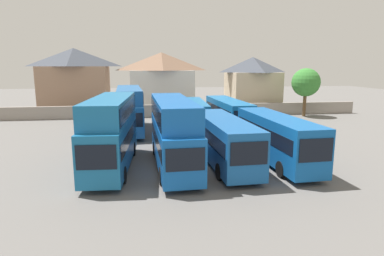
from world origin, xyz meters
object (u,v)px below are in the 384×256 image
(bus_1, at_px, (111,129))
(bus_8, at_px, (228,112))
(house_terrace_left, at_px, (75,80))
(house_terrace_right, at_px, (252,83))
(house_terrace_centre, at_px, (162,81))
(bus_3, at_px, (223,138))
(bus_6, at_px, (168,114))
(bus_4, at_px, (276,136))
(bus_7, at_px, (193,114))
(bus_5, at_px, (129,107))
(tree_left_of_lot, at_px, (306,83))
(bus_2, at_px, (173,129))

(bus_1, bearing_deg, bus_8, 141.87)
(house_terrace_left, height_order, house_terrace_right, house_terrace_left)
(house_terrace_left, xyz_separation_m, house_terrace_centre, (13.49, -0.44, -0.30))
(bus_8, distance_m, house_terrace_centre, 17.99)
(bus_3, relative_size, bus_6, 0.93)
(bus_3, distance_m, house_terrace_left, 34.81)
(bus_6, relative_size, house_terrace_centre, 1.15)
(bus_3, height_order, bus_4, bus_4)
(bus_4, xyz_separation_m, house_terrace_left, (-20.58, 30.55, 3.05))
(bus_3, bearing_deg, bus_8, 162.17)
(bus_3, distance_m, bus_7, 13.07)
(bus_1, xyz_separation_m, house_terrace_right, (19.85, 28.78, 1.56))
(bus_4, bearing_deg, bus_5, -142.26)
(house_terrace_left, distance_m, house_terrace_right, 28.29)
(bus_3, height_order, bus_5, bus_5)
(bus_5, height_order, bus_6, bus_5)
(tree_left_of_lot, bearing_deg, bus_8, -150.07)
(bus_2, distance_m, bus_6, 13.04)
(bus_1, height_order, house_terrace_centre, house_terrace_centre)
(bus_3, xyz_separation_m, house_terrace_centre, (-3.01, 30.05, 2.80))
(bus_1, relative_size, bus_3, 0.97)
(tree_left_of_lot, bearing_deg, bus_3, -128.81)
(bus_8, height_order, house_terrace_centre, house_terrace_centre)
(house_terrace_right, bearing_deg, bus_3, -112.04)
(bus_4, bearing_deg, bus_8, 178.71)
(bus_6, bearing_deg, bus_5, -97.52)
(bus_8, xyz_separation_m, house_terrace_right, (7.92, 15.32, 2.48))
(bus_3, xyz_separation_m, house_terrace_left, (-16.51, 30.50, 3.10))
(bus_1, relative_size, house_terrace_centre, 1.04)
(bus_8, bearing_deg, bus_1, -43.86)
(bus_3, height_order, bus_8, bus_3)
(bus_6, bearing_deg, tree_left_of_lot, 114.09)
(bus_8, xyz_separation_m, tree_left_of_lot, (13.34, 7.68, 2.94))
(bus_5, bearing_deg, house_terrace_right, 125.06)
(tree_left_of_lot, bearing_deg, bus_7, -154.70)
(house_terrace_right, bearing_deg, bus_2, -118.04)
(bus_6, bearing_deg, bus_2, -0.44)
(bus_4, distance_m, tree_left_of_lot, 25.24)
(bus_1, relative_size, bus_5, 0.92)
(bus_2, height_order, bus_7, bus_2)
(bus_1, relative_size, bus_8, 0.91)
(house_terrace_centre, relative_size, tree_left_of_lot, 1.48)
(bus_8, bearing_deg, house_terrace_right, 150.36)
(bus_2, xyz_separation_m, tree_left_of_lot, (20.89, 21.40, 2.10))
(bus_7, bearing_deg, bus_6, -85.03)
(house_terrace_left, distance_m, house_terrace_centre, 13.50)
(bus_5, bearing_deg, bus_4, 36.55)
(bus_8, bearing_deg, house_terrace_left, -131.96)
(bus_1, distance_m, bus_8, 18.00)
(bus_5, distance_m, house_terrace_centre, 17.13)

